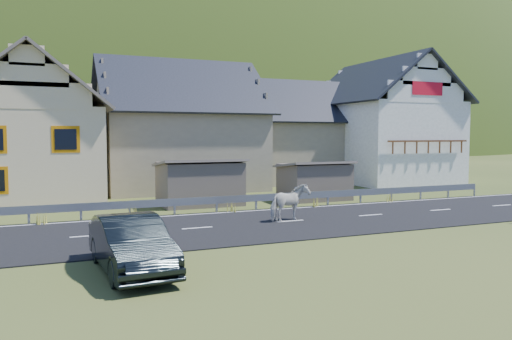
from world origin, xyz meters
name	(u,v)px	position (x,y,z in m)	size (l,w,h in m)	color
ground	(290,222)	(0.00, 0.00, 0.00)	(160.00, 160.00, 0.00)	#34431A
road	(290,222)	(0.00, 0.00, 0.02)	(60.00, 7.00, 0.04)	black
lane_markings	(290,221)	(0.00, 0.00, 0.04)	(60.00, 6.60, 0.01)	silver
guardrail	(256,198)	(0.00, 3.68, 0.56)	(28.10, 0.09, 0.75)	#93969B
shed_left	(200,184)	(-2.00, 6.50, 1.10)	(4.30, 3.30, 2.40)	#6B5D51
shed_right	(314,182)	(4.50, 6.00, 1.00)	(3.80, 2.90, 2.20)	#6B5D51
house_cream	(31,122)	(-10.00, 12.00, 4.36)	(7.80, 9.80, 8.30)	beige
house_stone_a	(178,120)	(-1.00, 15.00, 4.63)	(10.80, 9.80, 8.90)	gray
house_stone_b	(296,127)	(9.00, 17.00, 4.24)	(9.80, 8.80, 8.10)	gray
house_white	(382,117)	(15.00, 14.00, 5.06)	(8.80, 10.80, 9.70)	white
mountain	(89,197)	(5.00, 180.00, -20.00)	(440.00, 280.00, 260.00)	#2C400F
horse	(289,203)	(0.01, 0.11, 0.80)	(1.81, 0.82, 1.53)	beige
car	(131,244)	(-7.26, -5.11, 0.73)	(1.55, 4.45, 1.47)	black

